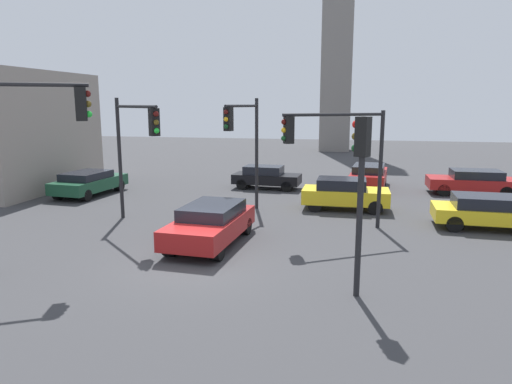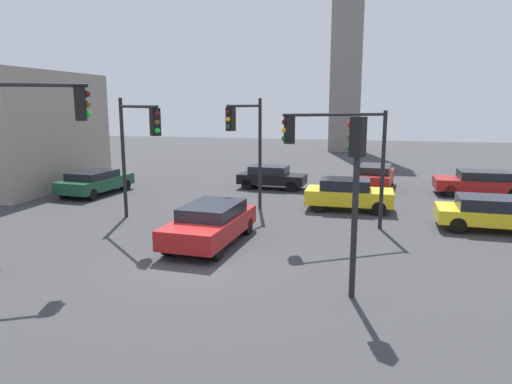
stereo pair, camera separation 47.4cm
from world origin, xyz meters
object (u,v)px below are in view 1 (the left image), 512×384
(traffic_light_2, at_px, (243,134))
(traffic_light_0, at_px, (361,173))
(traffic_light_1, at_px, (135,136))
(car_0, at_px, (89,182))
(traffic_light_4, at_px, (31,136))
(car_6, at_px, (266,177))
(car_1, at_px, (491,211))
(car_2, at_px, (472,181))
(car_4, at_px, (211,223))
(car_3, at_px, (369,176))
(traffic_light_3, at_px, (335,144))
(car_5, at_px, (344,193))

(traffic_light_2, bearing_deg, traffic_light_0, 46.70)
(traffic_light_1, relative_size, car_0, 1.12)
(traffic_light_2, relative_size, traffic_light_4, 0.90)
(car_6, bearing_deg, traffic_light_1, -106.29)
(car_1, bearing_deg, car_2, 84.37)
(car_4, distance_m, car_6, 11.50)
(traffic_light_1, bearing_deg, car_3, 92.95)
(traffic_light_0, bearing_deg, car_1, -97.96)
(car_0, height_order, car_3, car_3)
(traffic_light_3, height_order, car_0, traffic_light_3)
(traffic_light_0, xyz_separation_m, car_4, (-5.18, 3.69, -2.54))
(traffic_light_0, bearing_deg, car_4, -9.54)
(traffic_light_4, relative_size, car_2, 1.26)
(traffic_light_3, relative_size, car_2, 1.03)
(car_5, bearing_deg, car_0, 177.30)
(traffic_light_2, xyz_separation_m, car_0, (-9.51, 2.59, -2.97))
(car_5, bearing_deg, traffic_light_2, -157.54)
(car_0, bearing_deg, traffic_light_1, -130.18)
(car_0, bearing_deg, traffic_light_3, -104.95)
(traffic_light_1, bearing_deg, traffic_light_3, 49.67)
(car_0, relative_size, car_2, 1.01)
(car_3, relative_size, car_6, 1.20)
(traffic_light_2, height_order, car_3, traffic_light_2)
(traffic_light_2, bearing_deg, car_6, -162.37)
(traffic_light_1, relative_size, car_6, 1.30)
(traffic_light_0, height_order, traffic_light_3, traffic_light_3)
(traffic_light_0, xyz_separation_m, traffic_light_3, (-0.89, 6.17, 0.21))
(car_1, height_order, car_5, car_5)
(traffic_light_0, distance_m, traffic_light_3, 6.24)
(traffic_light_4, relative_size, car_6, 1.44)
(car_1, bearing_deg, traffic_light_4, -149.43)
(traffic_light_1, bearing_deg, car_2, 77.88)
(traffic_light_2, distance_m, car_4, 5.65)
(traffic_light_1, distance_m, traffic_light_3, 7.97)
(traffic_light_2, relative_size, car_0, 1.12)
(car_4, xyz_separation_m, car_5, (4.64, 6.70, 0.02))
(traffic_light_1, bearing_deg, traffic_light_2, 84.50)
(traffic_light_1, distance_m, car_4, 4.96)
(car_1, relative_size, car_6, 1.14)
(traffic_light_1, relative_size, car_3, 1.08)
(car_0, distance_m, car_6, 10.16)
(car_6, bearing_deg, car_4, -86.18)
(traffic_light_2, xyz_separation_m, traffic_light_3, (4.21, -2.37, -0.16))
(car_1, xyz_separation_m, car_6, (-10.69, 7.16, -0.01))
(car_5, xyz_separation_m, car_6, (-4.76, 4.79, -0.07))
(traffic_light_4, distance_m, car_2, 22.64)
(car_3, distance_m, car_4, 14.15)
(traffic_light_0, xyz_separation_m, car_3, (0.77, 16.52, -2.54))
(car_2, bearing_deg, car_3, -7.37)
(traffic_light_0, xyz_separation_m, car_1, (5.40, 8.03, -2.59))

